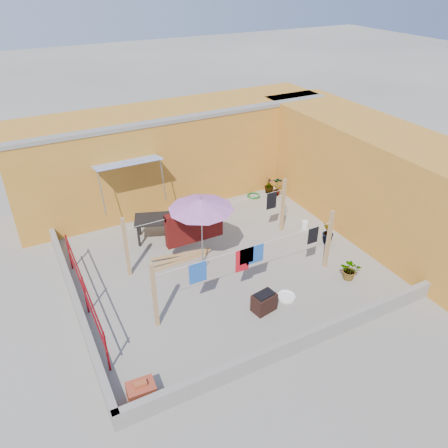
{
  "coord_description": "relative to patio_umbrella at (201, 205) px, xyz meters",
  "views": [
    {
      "loc": [
        -4.63,
        -8.89,
        7.43
      ],
      "look_at": [
        0.17,
        0.3,
        1.14
      ],
      "focal_mm": 35.0,
      "sensor_mm": 36.0,
      "label": 1
    }
  ],
  "objects": [
    {
      "name": "parapet_left",
      "position": [
        -3.58,
        -0.33,
        -1.69
      ],
      "size": [
        0.16,
        7.3,
        0.44
      ],
      "primitive_type": "cube",
      "color": "gray",
      "rests_on": "ground"
    },
    {
      "name": "ground",
      "position": [
        0.5,
        -0.33,
        -1.91
      ],
      "size": [
        80.0,
        80.0,
        0.0
      ],
      "primitive_type": "plane",
      "color": "#9E998E",
      "rests_on": "ground"
    },
    {
      "name": "green_hose",
      "position": [
        3.4,
        2.87,
        -1.87
      ],
      "size": [
        0.5,
        0.5,
        0.07
      ],
      "color": "#186E1D",
      "rests_on": "ground"
    },
    {
      "name": "wall_right",
      "position": [
        5.7,
        -0.33,
        -0.31
      ],
      "size": [
        2.4,
        9.0,
        3.2
      ],
      "primitive_type": "cube",
      "color": "#C2782A",
      "rests_on": "ground"
    },
    {
      "name": "outdoor_table",
      "position": [
        -0.55,
        1.73,
        -1.23
      ],
      "size": [
        1.78,
        1.31,
        0.75
      ],
      "color": "black",
      "rests_on": "ground"
    },
    {
      "name": "plant_right_a",
      "position": [
        4.2,
        2.53,
        -1.53
      ],
      "size": [
        0.48,
        0.45,
        0.76
      ],
      "primitive_type": "imported",
      "rotation": [
        0.0,
        0.0,
        2.56
      ],
      "color": "#1C5919",
      "rests_on": "ground"
    },
    {
      "name": "lumber_pile",
      "position": [
        -0.51,
        0.45,
        -1.85
      ],
      "size": [
        1.93,
        0.56,
        0.12
      ],
      "color": "tan",
      "rests_on": "ground"
    },
    {
      "name": "brazier",
      "position": [
        0.51,
        -2.46,
        -1.66
      ],
      "size": [
        0.63,
        0.47,
        0.51
      ],
      "color": "black",
      "rests_on": "ground"
    },
    {
      "name": "water_jug_a",
      "position": [
        3.65,
        1.24,
        -1.77
      ],
      "size": [
        0.2,
        0.2,
        0.32
      ],
      "color": "white",
      "rests_on": "ground"
    },
    {
      "name": "plant_back_b",
      "position": [
        4.06,
        2.87,
        -1.6
      ],
      "size": [
        0.37,
        0.37,
        0.62
      ],
      "primitive_type": "imported",
      "rotation": [
        0.0,
        0.0,
        1.51
      ],
      "color": "#1C5919",
      "rests_on": "ground"
    },
    {
      "name": "patio_umbrella",
      "position": [
        0.0,
        0.0,
        0.0
      ],
      "size": [
        2.12,
        2.12,
        2.12
      ],
      "color": "gray",
      "rests_on": "ground"
    },
    {
      "name": "plant_right_b",
      "position": [
        3.79,
        -0.83,
        -1.53
      ],
      "size": [
        0.53,
        0.54,
        0.76
      ],
      "primitive_type": "imported",
      "rotation": [
        0.0,
        0.0,
        3.98
      ],
      "color": "#1C5919",
      "rests_on": "ground"
    },
    {
      "name": "clothesline_rig",
      "position": [
        0.09,
        0.22,
        -0.9
      ],
      "size": [
        5.09,
        2.35,
        1.8
      ],
      "color": "tan",
      "rests_on": "ground"
    },
    {
      "name": "water_jug_b",
      "position": [
        3.71,
        0.18,
        -1.77
      ],
      "size": [
        0.2,
        0.2,
        0.32
      ],
      "color": "white",
      "rests_on": "ground"
    },
    {
      "name": "white_basin",
      "position": [
        1.25,
        -2.35,
        -1.86
      ],
      "size": [
        0.49,
        0.49,
        0.08
      ],
      "color": "white",
      "rests_on": "ground"
    },
    {
      "name": "plant_back_a",
      "position": [
        0.5,
        2.32,
        -1.5
      ],
      "size": [
        0.83,
        0.75,
        0.81
      ],
      "primitive_type": "imported",
      "rotation": [
        0.0,
        0.0,
        0.19
      ],
      "color": "#1C5919",
      "rests_on": "ground"
    },
    {
      "name": "wall_back",
      "position": [
        1.0,
        4.36,
        -0.3
      ],
      "size": [
        11.0,
        3.27,
        3.21
      ],
      "color": "#C2782A",
      "rests_on": "ground"
    },
    {
      "name": "brick_stack",
      "position": [
        -2.98,
        -3.53,
        -1.7
      ],
      "size": [
        0.57,
        0.43,
        0.48
      ],
      "color": "#B54529",
      "rests_on": "ground"
    },
    {
      "name": "parapet_front",
      "position": [
        0.5,
        -3.91,
        -1.69
      ],
      "size": [
        8.3,
        0.16,
        0.44
      ],
      "primitive_type": "cube",
      "color": "gray",
      "rests_on": "ground"
    },
    {
      "name": "plant_right_c",
      "position": [
        3.23,
        -2.48,
        -1.6
      ],
      "size": [
        0.72,
        0.72,
        0.61
      ],
      "primitive_type": "imported",
      "rotation": [
        0.0,
        0.0,
        5.46
      ],
      "color": "#1C5919",
      "rests_on": "ground"
    },
    {
      "name": "red_railing",
      "position": [
        -3.35,
        -0.53,
        -1.19
      ],
      "size": [
        0.05,
        4.2,
        1.1
      ],
      "color": "maroon",
      "rests_on": "ground"
    }
  ]
}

